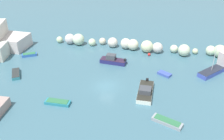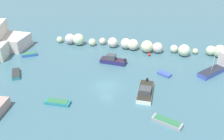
# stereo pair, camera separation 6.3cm
# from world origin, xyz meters

# --- Properties ---
(cove_water) EXTENTS (160.00, 160.00, 0.00)m
(cove_water) POSITION_xyz_m (0.00, 0.00, 0.00)
(cove_water) COLOR #3E697A
(cove_water) RESTS_ON ground
(rock_breakwater) EXTENTS (38.61, 4.05, 2.73)m
(rock_breakwater) POSITION_xyz_m (3.38, 16.28, 1.21)
(rock_breakwater) COLOR beige
(rock_breakwater) RESTS_ON ground
(channel_buoy) EXTENTS (0.65, 0.65, 0.65)m
(channel_buoy) POSITION_xyz_m (6.02, 13.86, 0.32)
(channel_buoy) COLOR red
(channel_buoy) RESTS_ON cove_water
(moored_boat_0) EXTENTS (3.29, 2.64, 0.61)m
(moored_boat_0) POSITION_xyz_m (-19.28, 7.87, 0.30)
(moored_boat_0) COLOR #2F60B7
(moored_boat_0) RESTS_ON cove_water
(moored_boat_1) EXTENTS (5.31, 5.72, 5.59)m
(moored_boat_1) POSITION_xyz_m (18.25, 8.61, 0.45)
(moored_boat_1) COLOR #3C4EB1
(moored_boat_1) RESTS_ON cove_water
(moored_boat_2) EXTENTS (3.15, 3.96, 0.63)m
(moored_boat_2) POSITION_xyz_m (-17.53, -0.24, 0.32)
(moored_boat_2) COLOR teal
(moored_boat_2) RESTS_ON cove_water
(moored_boat_3) EXTENTS (4.05, 1.47, 0.56)m
(moored_boat_3) POSITION_xyz_m (-6.28, -6.60, 0.27)
(moored_boat_3) COLOR teal
(moored_boat_3) RESTS_ON cove_water
(moored_boat_4) EXTENTS (2.44, 6.28, 1.58)m
(moored_boat_4) POSITION_xyz_m (6.86, -0.86, 0.54)
(moored_boat_4) COLOR white
(moored_boat_4) RESTS_ON cove_water
(moored_boat_5) EXTENTS (5.38, 2.22, 1.86)m
(moored_boat_5) POSITION_xyz_m (-0.93, 8.81, 0.65)
(moored_boat_5) COLOR navy
(moored_boat_5) RESTS_ON cove_water
(moored_boat_6) EXTENTS (2.81, 2.34, 0.48)m
(moored_boat_6) POSITION_xyz_m (9.68, 6.24, 0.24)
(moored_boat_6) COLOR #3C54B0
(moored_boat_6) RESTS_ON cove_water
(moored_boat_7) EXTENTS (4.54, 2.78, 0.61)m
(moored_boat_7) POSITION_xyz_m (10.69, -7.37, 0.29)
(moored_boat_7) COLOR #8A959D
(moored_boat_7) RESTS_ON cove_water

